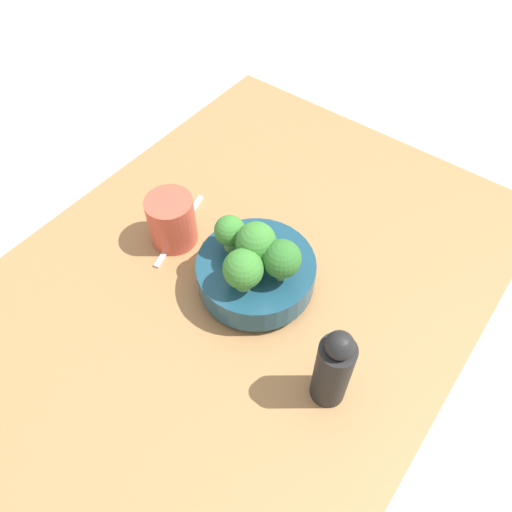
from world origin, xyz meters
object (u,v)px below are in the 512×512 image
bowl (256,273)px  pepper_mill (333,369)px  fork (180,230)px  cup (172,221)px

bowl → pepper_mill: size_ratio=1.19×
fork → pepper_mill: bearing=75.5°
bowl → cup: cup is taller
bowl → fork: size_ratio=1.09×
cup → fork: bearing=-163.9°
bowl → cup: (0.01, -0.19, 0.01)m
bowl → pepper_mill: pepper_mill is taller
bowl → pepper_mill: (0.09, 0.21, 0.04)m
bowl → cup: size_ratio=2.01×
cup → fork: 0.05m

